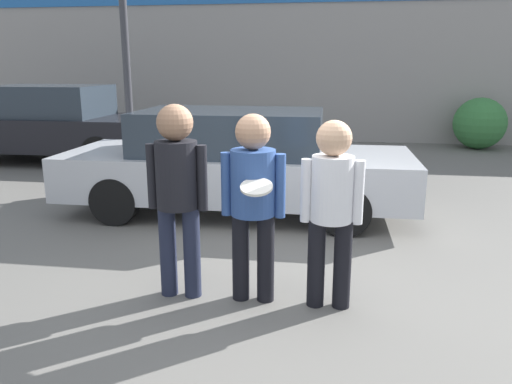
{
  "coord_description": "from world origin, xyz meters",
  "views": [
    {
      "loc": [
        0.41,
        -4.17,
        2.02
      ],
      "look_at": [
        -0.21,
        0.02,
        0.94
      ],
      "focal_mm": 35.0,
      "sensor_mm": 36.0,
      "label": 1
    }
  ],
  "objects_px": {
    "parked_car_near": "(236,162)",
    "shrub": "(480,123)",
    "parked_car_far": "(54,124)",
    "person_left": "(177,185)",
    "person_right": "(332,201)",
    "person_middle_with_frisbee": "(253,192)"
  },
  "relations": [
    {
      "from": "person_left",
      "to": "person_right",
      "type": "distance_m",
      "value": 1.32
    },
    {
      "from": "parked_car_near",
      "to": "parked_car_far",
      "type": "relative_size",
      "value": 1.07
    },
    {
      "from": "person_right",
      "to": "parked_car_far",
      "type": "relative_size",
      "value": 0.36
    },
    {
      "from": "parked_car_near",
      "to": "parked_car_far",
      "type": "xyz_separation_m",
      "value": [
        -4.59,
        3.24,
        0.09
      ]
    },
    {
      "from": "person_middle_with_frisbee",
      "to": "shrub",
      "type": "height_order",
      "value": "person_middle_with_frisbee"
    },
    {
      "from": "person_right",
      "to": "parked_car_far",
      "type": "height_order",
      "value": "parked_car_far"
    },
    {
      "from": "person_middle_with_frisbee",
      "to": "parked_car_far",
      "type": "xyz_separation_m",
      "value": [
        -5.25,
        5.93,
        -0.17
      ]
    },
    {
      "from": "person_middle_with_frisbee",
      "to": "person_left",
      "type": "bearing_deg",
      "value": -179.55
    },
    {
      "from": "person_middle_with_frisbee",
      "to": "parked_car_near",
      "type": "bearing_deg",
      "value": 103.85
    },
    {
      "from": "person_left",
      "to": "parked_car_far",
      "type": "height_order",
      "value": "person_left"
    },
    {
      "from": "parked_car_far",
      "to": "person_left",
      "type": "bearing_deg",
      "value": -52.28
    },
    {
      "from": "person_left",
      "to": "parked_car_near",
      "type": "bearing_deg",
      "value": 90.09
    },
    {
      "from": "parked_car_near",
      "to": "shrub",
      "type": "bearing_deg",
      "value": 52.05
    },
    {
      "from": "person_left",
      "to": "person_middle_with_frisbee",
      "type": "distance_m",
      "value": 0.66
    },
    {
      "from": "person_middle_with_frisbee",
      "to": "person_right",
      "type": "xyz_separation_m",
      "value": [
        0.66,
        -0.03,
        -0.04
      ]
    },
    {
      "from": "person_left",
      "to": "parked_car_far",
      "type": "bearing_deg",
      "value": 127.72
    },
    {
      "from": "parked_car_near",
      "to": "person_right",
      "type": "bearing_deg",
      "value": -64.06
    },
    {
      "from": "person_right",
      "to": "shrub",
      "type": "bearing_deg",
      "value": 68.22
    },
    {
      "from": "person_left",
      "to": "parked_car_far",
      "type": "xyz_separation_m",
      "value": [
        -4.59,
        5.94,
        -0.22
      ]
    },
    {
      "from": "parked_car_far",
      "to": "shrub",
      "type": "relative_size",
      "value": 3.54
    },
    {
      "from": "person_middle_with_frisbee",
      "to": "shrub",
      "type": "relative_size",
      "value": 1.3
    },
    {
      "from": "parked_car_near",
      "to": "shrub",
      "type": "relative_size",
      "value": 3.77
    }
  ]
}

